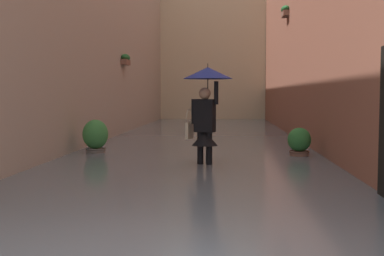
{
  "coord_description": "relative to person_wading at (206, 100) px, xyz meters",
  "views": [
    {
      "loc": [
        -0.71,
        3.51,
        1.56
      ],
      "look_at": [
        -0.12,
        -5.11,
        0.98
      ],
      "focal_mm": 46.31,
      "sensor_mm": 36.0,
      "label": 1
    }
  ],
  "objects": [
    {
      "name": "person_wading",
      "position": [
        0.0,
        0.0,
        0.0
      ],
      "size": [
        0.95,
        0.95,
        2.15
      ],
      "color": "black",
      "rests_on": "ground_plane"
    },
    {
      "name": "flood_water",
      "position": [
        0.34,
        -5.69,
        -1.35
      ],
      "size": [
        6.46,
        29.29,
        0.22
      ],
      "primitive_type": "cube",
      "color": "slate",
      "rests_on": "ground_plane"
    },
    {
      "name": "building_facade_far",
      "position": [
        0.34,
        -18.23,
        2.65
      ],
      "size": [
        9.26,
        1.8,
        8.23
      ],
      "primitive_type": "cube",
      "color": "beige",
      "rests_on": "ground_plane"
    },
    {
      "name": "ground_plane",
      "position": [
        0.34,
        -5.69,
        -1.46
      ],
      "size": [
        60.0,
        60.0,
        0.0
      ],
      "primitive_type": "plane",
      "color": "gray"
    },
    {
      "name": "potted_plant_near_right",
      "position": [
        2.62,
        -1.72,
        -0.92
      ],
      "size": [
        0.59,
        0.59,
        0.98
      ],
      "color": "#66605B",
      "rests_on": "ground_plane"
    },
    {
      "name": "potted_plant_far_left",
      "position": [
        -1.99,
        -1.48,
        -1.01
      ],
      "size": [
        0.51,
        0.51,
        0.83
      ],
      "color": "brown",
      "rests_on": "ground_plane"
    }
  ]
}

